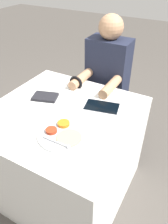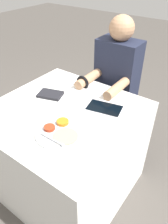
{
  "view_description": "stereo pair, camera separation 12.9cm",
  "coord_description": "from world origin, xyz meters",
  "px_view_note": "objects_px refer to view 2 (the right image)",
  "views": [
    {
      "loc": [
        0.68,
        -0.91,
        1.57
      ],
      "look_at": [
        0.17,
        -0.0,
        0.81
      ],
      "focal_mm": 35.0,
      "sensor_mm": 36.0,
      "label": 1
    },
    {
      "loc": [
        0.78,
        -0.84,
        1.57
      ],
      "look_at": [
        0.17,
        -0.0,
        0.81
      ],
      "focal_mm": 35.0,
      "sensor_mm": 36.0,
      "label": 2
    }
  ],
  "objects_px": {
    "person_diner": "(115,94)",
    "red_notebook": "(50,95)",
    "tablet_device": "(104,108)",
    "thali_tray": "(60,132)"
  },
  "relations": [
    {
      "from": "red_notebook",
      "to": "tablet_device",
      "type": "height_order",
      "value": "red_notebook"
    },
    {
      "from": "red_notebook",
      "to": "thali_tray",
      "type": "bearing_deg",
      "value": -38.92
    },
    {
      "from": "tablet_device",
      "to": "person_diner",
      "type": "xyz_separation_m",
      "value": [
        -0.16,
        0.45,
        -0.17
      ]
    },
    {
      "from": "thali_tray",
      "to": "tablet_device",
      "type": "distance_m",
      "value": 0.36
    },
    {
      "from": "person_diner",
      "to": "red_notebook",
      "type": "bearing_deg",
      "value": -113.34
    },
    {
      "from": "thali_tray",
      "to": "red_notebook",
      "type": "distance_m",
      "value": 0.41
    },
    {
      "from": "tablet_device",
      "to": "person_diner",
      "type": "bearing_deg",
      "value": 109.87
    },
    {
      "from": "red_notebook",
      "to": "person_diner",
      "type": "relative_size",
      "value": 0.16
    },
    {
      "from": "person_diner",
      "to": "thali_tray",
      "type": "bearing_deg",
      "value": -83.68
    },
    {
      "from": "thali_tray",
      "to": "person_diner",
      "type": "xyz_separation_m",
      "value": [
        -0.09,
        0.8,
        -0.17
      ]
    }
  ]
}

